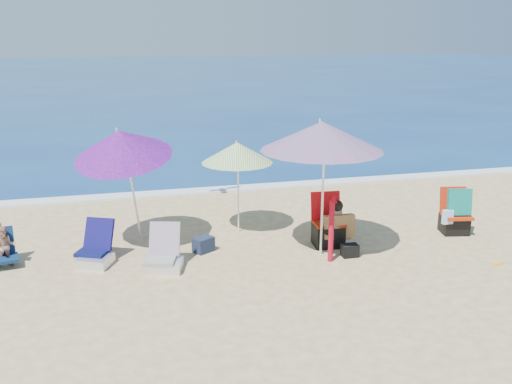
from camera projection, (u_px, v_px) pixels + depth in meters
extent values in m
plane|color=#D8BC84|center=(287.00, 267.00, 9.73)|extent=(120.00, 120.00, 0.00)
cube|color=navy|center=(143.00, 76.00, 51.70)|extent=(120.00, 80.00, 0.12)
cube|color=white|center=(229.00, 189.00, 14.48)|extent=(120.00, 0.50, 0.04)
cylinder|color=white|center=(323.00, 195.00, 9.98)|extent=(0.05, 0.05, 2.28)
cone|color=#E81F73|center=(322.00, 136.00, 9.73)|extent=(2.57, 2.57, 0.51)
cylinder|color=white|center=(320.00, 123.00, 9.72)|extent=(0.04, 0.04, 0.14)
cylinder|color=white|center=(238.00, 191.00, 11.22)|extent=(0.04, 0.04, 1.73)
cone|color=#4D9917|center=(237.00, 152.00, 10.99)|extent=(1.72, 1.72, 0.41)
cylinder|color=white|center=(236.00, 143.00, 10.93)|extent=(0.03, 0.03, 0.11)
cylinder|color=white|center=(133.00, 192.00, 10.53)|extent=(0.26, 0.50, 2.00)
cone|color=#A31765|center=(122.00, 144.00, 10.06)|extent=(2.39, 2.43, 0.93)
cylinder|color=white|center=(117.00, 132.00, 9.97)|extent=(0.06, 0.07, 0.14)
cylinder|color=#A90C20|center=(331.00, 231.00, 9.83)|extent=(0.10, 0.10, 1.13)
cone|color=#B10C14|center=(334.00, 198.00, 9.63)|extent=(0.14, 0.14, 0.14)
cube|color=#0B0F41|center=(93.00, 252.00, 9.91)|extent=(0.66, 0.63, 0.06)
cube|color=#0F0D4D|center=(99.00, 234.00, 9.99)|extent=(0.60, 0.49, 0.55)
cube|color=silver|center=(95.00, 261.00, 9.77)|extent=(0.69, 0.66, 0.17)
cube|color=#E58051|center=(160.00, 260.00, 9.55)|extent=(0.63, 0.59, 0.06)
cube|color=#DD594E|center=(165.00, 239.00, 9.73)|extent=(0.59, 0.44, 0.56)
cube|color=silver|center=(166.00, 265.00, 9.59)|extent=(0.66, 0.61, 0.17)
cube|color=#A5270B|center=(329.00, 223.00, 10.66)|extent=(0.60, 0.55, 0.06)
cube|color=red|center=(325.00, 206.00, 10.78)|extent=(0.57, 0.20, 0.57)
cube|color=black|center=(328.00, 235.00, 10.67)|extent=(0.58, 0.53, 0.40)
cube|color=#B12C0C|center=(457.00, 216.00, 11.18)|extent=(0.61, 0.56, 0.06)
cube|color=red|center=(453.00, 199.00, 11.37)|extent=(0.54, 0.25, 0.53)
cube|color=black|center=(454.00, 224.00, 11.33)|extent=(0.58, 0.54, 0.37)
cube|color=#0A8573|center=(460.00, 202.00, 11.04)|extent=(0.49, 0.26, 0.53)
cube|color=#99D2F4|center=(448.00, 217.00, 11.04)|extent=(0.21, 0.10, 0.28)
imported|color=tan|center=(336.00, 223.00, 10.63)|extent=(0.33, 0.22, 0.89)
cube|color=#370E63|center=(334.00, 235.00, 10.75)|extent=(0.50, 0.44, 0.06)
cube|color=#450E64|center=(338.00, 226.00, 10.52)|extent=(0.62, 0.22, 0.45)
sphere|color=black|center=(337.00, 206.00, 10.51)|extent=(0.22, 0.22, 0.22)
imported|color=tan|center=(5.00, 247.00, 9.66)|extent=(0.40, 0.34, 0.73)
cube|color=#0C2144|center=(5.00, 259.00, 9.67)|extent=(0.51, 0.46, 0.05)
cube|color=#0B2043|center=(0.00, 241.00, 9.83)|extent=(0.48, 0.33, 0.47)
cube|color=#1B253C|center=(203.00, 244.00, 10.38)|extent=(0.44, 0.41, 0.28)
cube|color=tan|center=(336.00, 239.00, 10.77)|extent=(0.25, 0.18, 0.21)
cube|color=#1A2439|center=(333.00, 222.00, 11.58)|extent=(0.47, 0.43, 0.28)
cube|color=black|center=(350.00, 251.00, 10.16)|extent=(0.30, 0.21, 0.23)
cube|color=#FFAB1A|center=(497.00, 264.00, 9.84)|extent=(0.20, 0.12, 0.03)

